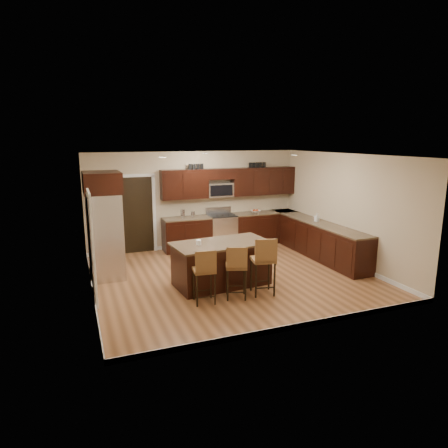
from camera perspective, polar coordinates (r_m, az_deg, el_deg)
name	(u,v)px	position (r m, az deg, el deg)	size (l,w,h in m)	color
floor	(232,276)	(9.09, 1.13, -7.46)	(6.00, 6.00, 0.00)	#9D673E
ceiling	(232,155)	(8.57, 1.20, 9.81)	(6.00, 6.00, 0.00)	silver
wall_back	(195,200)	(11.28, -4.12, 3.46)	(6.00, 6.00, 0.00)	#C3B08D
wall_left	(88,229)	(8.11, -18.88, -0.62)	(5.50, 5.50, 0.00)	#C3B08D
wall_right	(345,209)	(10.23, 16.94, 2.05)	(5.50, 5.50, 0.00)	#C3B08D
base_cabinets	(276,235)	(11.00, 7.49, -1.57)	(4.02, 3.96, 0.92)	black
upper_cabinets	(232,182)	(11.41, 1.13, 6.07)	(4.00, 0.33, 0.80)	black
range	(222,230)	(11.39, -0.34, -0.93)	(0.76, 0.64, 1.11)	silver
microwave	(220,190)	(11.33, -0.62, 4.90)	(0.76, 0.31, 0.40)	silver
doorway	(137,215)	(10.97, -12.35, 1.26)	(0.85, 0.03, 2.06)	black
pantry_door	(91,249)	(7.90, -18.47, -3.40)	(0.03, 0.80, 2.04)	white
letter_decor	(227,166)	(11.32, 0.46, 8.33)	(2.20, 0.03, 0.15)	black
island	(221,265)	(8.48, -0.36, -5.85)	(2.11, 1.25, 0.92)	black
stool_left	(205,270)	(7.45, -2.78, -6.60)	(0.44, 0.44, 1.06)	olive
stool_mid	(236,266)	(7.66, 1.79, -6.02)	(0.51, 0.51, 1.06)	olive
stool_right	(264,259)	(7.86, 5.73, -5.07)	(0.51, 0.51, 1.17)	olive
refrigerator	(104,224)	(9.14, -16.71, -0.04)	(0.79, 1.01, 2.35)	silver
floor_mat	(217,261)	(10.13, -1.05, -5.34)	(0.97, 0.65, 0.01)	brown
fruit_bowl	(256,211)	(11.70, 4.53, 1.80)	(0.29, 0.29, 0.07)	silver
soap_bottle	(317,217)	(10.70, 13.11, 0.94)	(0.10, 0.10, 0.21)	#B2B2B2
canister_tall	(183,214)	(10.93, -5.92, 1.46)	(0.12, 0.12, 0.23)	silver
canister_short	(193,214)	(11.01, -4.46, 1.40)	(0.11, 0.11, 0.16)	silver
island_jar	(199,242)	(8.17, -3.65, -2.63)	(0.10, 0.10, 0.10)	white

